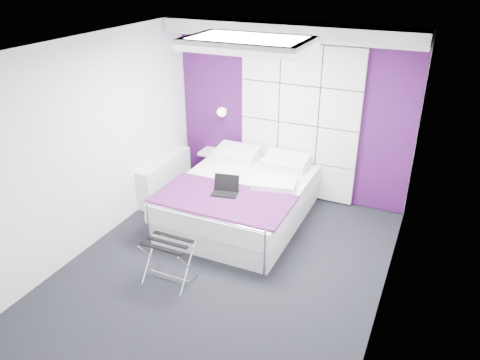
# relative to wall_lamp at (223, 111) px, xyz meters

# --- Properties ---
(floor) EXTENTS (4.40, 4.40, 0.00)m
(floor) POSITION_rel_wall_lamp_xyz_m (1.05, -2.06, -1.22)
(floor) COLOR black
(floor) RESTS_ON ground
(ceiling) EXTENTS (4.40, 4.40, 0.00)m
(ceiling) POSITION_rel_wall_lamp_xyz_m (1.05, -2.06, 1.38)
(ceiling) COLOR white
(ceiling) RESTS_ON wall_back
(wall_back) EXTENTS (3.60, 0.00, 3.60)m
(wall_back) POSITION_rel_wall_lamp_xyz_m (1.05, 0.14, 0.08)
(wall_back) COLOR white
(wall_back) RESTS_ON floor
(wall_left) EXTENTS (0.00, 4.40, 4.40)m
(wall_left) POSITION_rel_wall_lamp_xyz_m (-0.75, -2.06, 0.08)
(wall_left) COLOR white
(wall_left) RESTS_ON floor
(wall_right) EXTENTS (0.00, 4.40, 4.40)m
(wall_right) POSITION_rel_wall_lamp_xyz_m (2.85, -2.06, 0.08)
(wall_right) COLOR white
(wall_right) RESTS_ON floor
(accent_wall) EXTENTS (3.58, 0.02, 2.58)m
(accent_wall) POSITION_rel_wall_lamp_xyz_m (1.05, 0.13, 0.08)
(accent_wall) COLOR #42114A
(accent_wall) RESTS_ON wall_back
(soffit) EXTENTS (3.58, 0.50, 0.20)m
(soffit) POSITION_rel_wall_lamp_xyz_m (1.05, -0.11, 1.28)
(soffit) COLOR white
(soffit) RESTS_ON wall_back
(headboard) EXTENTS (1.80, 0.08, 2.30)m
(headboard) POSITION_rel_wall_lamp_xyz_m (1.20, 0.08, -0.05)
(headboard) COLOR silver
(headboard) RESTS_ON wall_back
(skylight) EXTENTS (1.36, 0.86, 0.12)m
(skylight) POSITION_rel_wall_lamp_xyz_m (1.05, -1.46, 1.33)
(skylight) COLOR white
(skylight) RESTS_ON ceiling
(wall_lamp) EXTENTS (0.15, 0.15, 0.15)m
(wall_lamp) POSITION_rel_wall_lamp_xyz_m (0.00, 0.00, 0.00)
(wall_lamp) COLOR white
(wall_lamp) RESTS_ON wall_back
(radiator) EXTENTS (0.22, 1.20, 0.60)m
(radiator) POSITION_rel_wall_lamp_xyz_m (-0.64, -0.76, -0.92)
(radiator) COLOR white
(radiator) RESTS_ON floor
(bed) EXTENTS (1.76, 2.12, 0.74)m
(bed) POSITION_rel_wall_lamp_xyz_m (0.74, -0.98, -0.91)
(bed) COLOR white
(bed) RESTS_ON floor
(nightstand) EXTENTS (0.42, 0.33, 0.05)m
(nightstand) POSITION_rel_wall_lamp_xyz_m (-0.16, -0.04, -0.70)
(nightstand) COLOR white
(nightstand) RESTS_ON wall_back
(luggage_rack) EXTENTS (0.53, 0.39, 0.52)m
(luggage_rack) POSITION_rel_wall_lamp_xyz_m (0.57, -2.57, -0.96)
(luggage_rack) COLOR silver
(luggage_rack) RESTS_ON floor
(laptop) EXTENTS (0.33, 0.24, 0.24)m
(laptop) POSITION_rel_wall_lamp_xyz_m (0.72, -1.36, -0.56)
(laptop) COLOR black
(laptop) RESTS_ON bed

